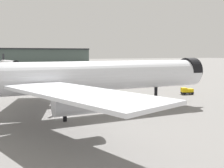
{
  "coord_description": "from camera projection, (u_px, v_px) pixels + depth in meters",
  "views": [
    {
      "loc": [
        -10.17,
        -47.0,
        11.23
      ],
      "look_at": [
        9.28,
        -0.73,
        5.43
      ],
      "focal_mm": 43.1,
      "sensor_mm": 36.0,
      "label": 1
    }
  ],
  "objects": [
    {
      "name": "baggage_tug_wing",
      "position": [
        187.0,
        91.0,
        73.13
      ],
      "size": [
        3.47,
        2.47,
        1.85
      ],
      "rotation": [
        0.0,
        0.0,
        2.93
      ],
      "color": "black",
      "rests_on": "ground"
    },
    {
      "name": "airliner_far_taxiway",
      "position": [
        9.0,
        63.0,
        170.62
      ],
      "size": [
        35.99,
        39.93,
        10.8
      ],
      "rotation": [
        0.0,
        0.0,
        4.9
      ],
      "color": "white",
      "rests_on": "ground"
    },
    {
      "name": "ground",
      "position": [
        63.0,
        116.0,
        48.24
      ],
      "size": [
        900.0,
        900.0,
        0.0
      ],
      "primitive_type": "plane",
      "color": "slate"
    },
    {
      "name": "airliner_near_gate",
      "position": [
        72.0,
        78.0,
        47.1
      ],
      "size": [
        60.41,
        55.21,
        15.75
      ],
      "rotation": [
        0.0,
        0.0,
        0.04
      ],
      "color": "silver",
      "rests_on": "ground"
    },
    {
      "name": "service_truck_front",
      "position": [
        88.0,
        84.0,
        84.92
      ],
      "size": [
        4.52,
        5.95,
        3.0
      ],
      "rotation": [
        0.0,
        0.0,
        1.11
      ],
      "color": "black",
      "rests_on": "ground"
    }
  ]
}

